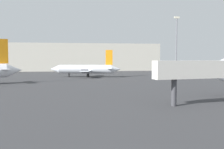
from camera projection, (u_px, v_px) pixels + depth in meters
name	position (u px, v px, depth m)	size (l,w,h in m)	color
airplane_distant	(86.00, 69.00, 88.12)	(23.71, 16.24, 9.05)	silver
light_mast_right	(176.00, 42.00, 116.90)	(2.40, 0.50, 24.65)	slate
terminal_building	(63.00, 57.00, 136.93)	(97.65, 20.94, 13.66)	beige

